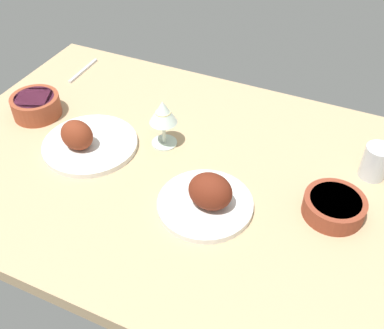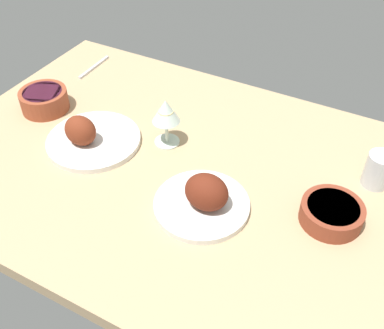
% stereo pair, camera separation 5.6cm
% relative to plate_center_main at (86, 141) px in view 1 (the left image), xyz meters
% --- Properties ---
extents(dining_table, '(1.40, 0.90, 0.04)m').
position_rel_plate_center_main_xyz_m(dining_table, '(-0.30, -0.04, -0.04)').
color(dining_table, tan).
rests_on(dining_table, ground).
extents(plate_center_main, '(0.26, 0.26, 0.10)m').
position_rel_plate_center_main_xyz_m(plate_center_main, '(0.00, 0.00, 0.00)').
color(plate_center_main, silver).
rests_on(plate_center_main, dining_table).
extents(plate_near_viewer, '(0.23, 0.23, 0.10)m').
position_rel_plate_center_main_xyz_m(plate_near_viewer, '(-0.39, 0.07, 0.01)').
color(plate_near_viewer, silver).
rests_on(plate_near_viewer, dining_table).
extents(bowl_onions, '(0.14, 0.14, 0.06)m').
position_rel_plate_center_main_xyz_m(bowl_onions, '(0.22, -0.07, 0.01)').
color(bowl_onions, brown).
rests_on(bowl_onions, dining_table).
extents(bowl_cream, '(0.14, 0.14, 0.05)m').
position_rel_plate_center_main_xyz_m(bowl_cream, '(-0.66, -0.04, 0.00)').
color(bowl_cream, brown).
rests_on(bowl_cream, dining_table).
extents(wine_glass, '(0.08, 0.08, 0.14)m').
position_rel_plate_center_main_xyz_m(wine_glass, '(-0.18, -0.11, 0.08)').
color(wine_glass, silver).
rests_on(wine_glass, dining_table).
extents(water_tumbler, '(0.07, 0.07, 0.09)m').
position_rel_plate_center_main_xyz_m(water_tumbler, '(-0.72, -0.21, 0.02)').
color(water_tumbler, silver).
rests_on(water_tumbler, dining_table).
extents(fork_loose, '(0.01, 0.16, 0.01)m').
position_rel_plate_center_main_xyz_m(fork_loose, '(0.24, -0.34, -0.02)').
color(fork_loose, silver).
rests_on(fork_loose, dining_table).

